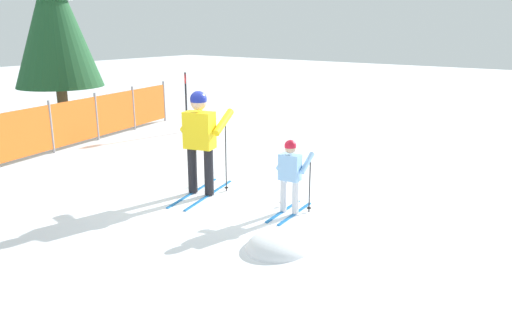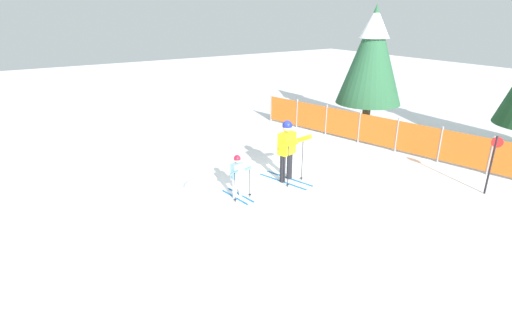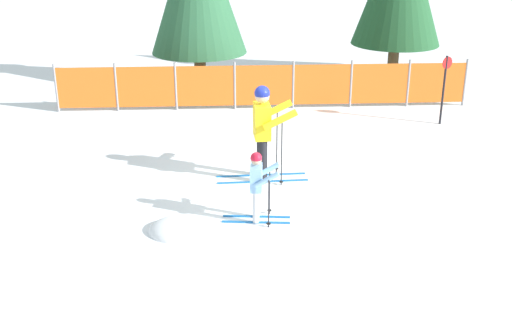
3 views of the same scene
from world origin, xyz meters
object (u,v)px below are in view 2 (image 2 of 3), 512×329
(skier_adult, at_px, (288,145))
(safety_fence, at_px, (377,131))
(trail_marker, at_px, (492,159))
(conifer_far, at_px, (372,54))
(skier_child, at_px, (238,173))

(skier_adult, relative_size, safety_fence, 0.18)
(skier_adult, xyz_separation_m, trail_marker, (3.59, 3.90, -0.09))
(safety_fence, bearing_deg, skier_adult, -81.79)
(safety_fence, xyz_separation_m, conifer_far, (-2.03, 1.67, 2.37))
(skier_child, height_order, conifer_far, conifer_far)
(conifer_far, relative_size, trail_marker, 3.01)
(safety_fence, bearing_deg, trail_marker, -7.91)
(skier_child, relative_size, safety_fence, 0.12)
(skier_child, distance_m, conifer_far, 8.66)
(skier_adult, xyz_separation_m, skier_child, (0.15, -1.70, -0.38))
(conifer_far, bearing_deg, safety_fence, -39.48)
(skier_child, relative_size, conifer_far, 0.24)
(skier_adult, distance_m, skier_child, 1.75)
(skier_adult, bearing_deg, skier_child, -99.55)
(skier_child, bearing_deg, skier_adult, 88.74)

